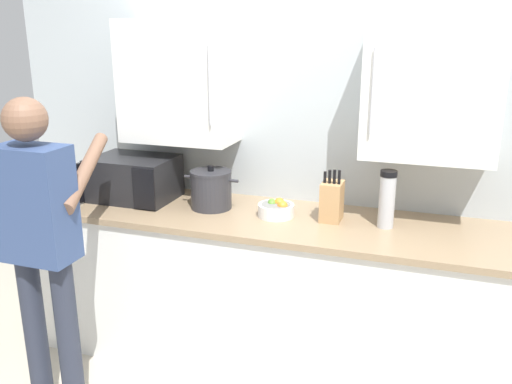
{
  "coord_description": "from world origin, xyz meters",
  "views": [
    {
      "loc": [
        0.77,
        -2.05,
        1.93
      ],
      "look_at": [
        -0.15,
        0.63,
        1.07
      ],
      "focal_mm": 38.02,
      "sensor_mm": 36.0,
      "label": 1
    }
  ],
  "objects_px": {
    "stock_pot": "(211,189)",
    "person_figure": "(41,236)",
    "fruit_bowl": "(276,209)",
    "microwave_oven": "(129,178)",
    "knife_block": "(332,201)",
    "thermos_flask": "(387,199)"
  },
  "relations": [
    {
      "from": "thermos_flask",
      "to": "stock_pot",
      "type": "bearing_deg",
      "value": -179.85
    },
    {
      "from": "microwave_oven",
      "to": "stock_pot",
      "type": "distance_m",
      "value": 0.55
    },
    {
      "from": "microwave_oven",
      "to": "fruit_bowl",
      "type": "relative_size",
      "value": 3.58
    },
    {
      "from": "microwave_oven",
      "to": "person_figure",
      "type": "xyz_separation_m",
      "value": [
        0.03,
        -0.84,
        -0.06
      ]
    },
    {
      "from": "microwave_oven",
      "to": "person_figure",
      "type": "bearing_deg",
      "value": -88.25
    },
    {
      "from": "thermos_flask",
      "to": "fruit_bowl",
      "type": "bearing_deg",
      "value": -178.01
    },
    {
      "from": "stock_pot",
      "to": "fruit_bowl",
      "type": "height_order",
      "value": "stock_pot"
    },
    {
      "from": "person_figure",
      "to": "knife_block",
      "type": "bearing_deg",
      "value": 34.7
    },
    {
      "from": "fruit_bowl",
      "to": "person_figure",
      "type": "relative_size",
      "value": 0.12
    },
    {
      "from": "stock_pot",
      "to": "knife_block",
      "type": "height_order",
      "value": "knife_block"
    },
    {
      "from": "knife_block",
      "to": "fruit_bowl",
      "type": "bearing_deg",
      "value": -173.02
    },
    {
      "from": "microwave_oven",
      "to": "knife_block",
      "type": "height_order",
      "value": "knife_block"
    },
    {
      "from": "thermos_flask",
      "to": "fruit_bowl",
      "type": "xyz_separation_m",
      "value": [
        -0.6,
        -0.02,
        -0.11
      ]
    },
    {
      "from": "microwave_oven",
      "to": "knife_block",
      "type": "relative_size",
      "value": 2.49
    },
    {
      "from": "stock_pot",
      "to": "fruit_bowl",
      "type": "bearing_deg",
      "value": -2.59
    },
    {
      "from": "stock_pot",
      "to": "person_figure",
      "type": "distance_m",
      "value": 0.98
    },
    {
      "from": "microwave_oven",
      "to": "person_figure",
      "type": "relative_size",
      "value": 0.44
    },
    {
      "from": "stock_pot",
      "to": "fruit_bowl",
      "type": "distance_m",
      "value": 0.41
    },
    {
      "from": "stock_pot",
      "to": "person_figure",
      "type": "height_order",
      "value": "person_figure"
    },
    {
      "from": "stock_pot",
      "to": "microwave_oven",
      "type": "bearing_deg",
      "value": 179.59
    },
    {
      "from": "knife_block",
      "to": "fruit_bowl",
      "type": "height_order",
      "value": "knife_block"
    },
    {
      "from": "stock_pot",
      "to": "thermos_flask",
      "type": "xyz_separation_m",
      "value": [
        1.0,
        0.0,
        0.04
      ]
    }
  ]
}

